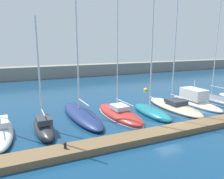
# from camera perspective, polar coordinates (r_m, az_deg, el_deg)

# --- Properties ---
(ground_plane) EXTENTS (120.00, 120.00, 0.00)m
(ground_plane) POSITION_cam_1_polar(r_m,az_deg,el_deg) (21.72, 14.57, -8.81)
(ground_plane) COLOR navy
(dock_pier) EXTENTS (37.38, 1.76, 0.50)m
(dock_pier) POSITION_cam_1_polar(r_m,az_deg,el_deg) (20.19, 18.23, -9.89)
(dock_pier) COLOR brown
(dock_pier) RESTS_ON ground_plane
(breakwater_seawall) EXTENTS (108.00, 3.60, 2.73)m
(breakwater_seawall) POSITION_cam_1_polar(r_m,az_deg,el_deg) (52.79, -9.54, 5.04)
(breakwater_seawall) COLOR gray
(breakwater_seawall) RESTS_ON ground_plane
(sailboat_charcoal_second) EXTENTS (1.74, 6.27, 10.12)m
(sailboat_charcoal_second) POSITION_cam_1_polar(r_m,az_deg,el_deg) (20.11, -17.79, -9.19)
(sailboat_charcoal_second) COLOR #2D2D33
(sailboat_charcoal_second) RESTS_ON ground_plane
(sailboat_navy_third) EXTENTS (3.08, 9.94, 18.18)m
(sailboat_navy_third) POSITION_cam_1_polar(r_m,az_deg,el_deg) (22.81, -8.12, -6.35)
(sailboat_navy_third) COLOR navy
(sailboat_navy_third) RESTS_ON ground_plane
(sailboat_red_fourth) EXTENTS (3.39, 8.36, 16.93)m
(sailboat_red_fourth) POSITION_cam_1_polar(r_m,az_deg,el_deg) (23.08, 1.97, -6.36)
(sailboat_red_fourth) COLOR #B72D28
(sailboat_red_fourth) RESTS_ON ground_plane
(sailboat_teal_fifth) EXTENTS (2.25, 6.49, 13.64)m
(sailboat_teal_fifth) POSITION_cam_1_polar(r_m,az_deg,el_deg) (24.02, 10.54, -5.64)
(sailboat_teal_fifth) COLOR #19707F
(sailboat_teal_fifth) RESTS_ON ground_plane
(sailboat_sand_sixth) EXTENTS (3.03, 8.88, 15.09)m
(sailboat_sand_sixth) POSITION_cam_1_polar(r_m,az_deg,el_deg) (26.89, 16.23, -4.25)
(sailboat_sand_sixth) COLOR beige
(sailboat_sand_sixth) RESTS_ON ground_plane
(motorboat_ivory_seventh) EXTENTS (2.43, 8.08, 3.51)m
(motorboat_ivory_seventh) POSITION_cam_1_polar(r_m,az_deg,el_deg) (29.41, 21.23, -2.76)
(motorboat_ivory_seventh) COLOR silver
(motorboat_ivory_seventh) RESTS_ON ground_plane
(sailboat_slate_eighth) EXTENTS (2.62, 9.39, 16.32)m
(sailboat_slate_eighth) POSITION_cam_1_polar(r_m,az_deg,el_deg) (32.19, 25.49, -2.29)
(sailboat_slate_eighth) COLOR slate
(sailboat_slate_eighth) RESTS_ON ground_plane
(mooring_buoy_yellow) EXTENTS (0.81, 0.81, 0.81)m
(mooring_buoy_yellow) POSITION_cam_1_polar(r_m,az_deg,el_deg) (36.42, 9.01, -0.18)
(mooring_buoy_yellow) COLOR yellow
(mooring_buoy_yellow) RESTS_ON ground_plane
(dock_bollard) EXTENTS (0.20, 0.20, 0.44)m
(dock_bollard) POSITION_cam_1_polar(r_m,az_deg,el_deg) (15.56, -12.37, -14.38)
(dock_bollard) COLOR black
(dock_bollard) RESTS_ON dock_pier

